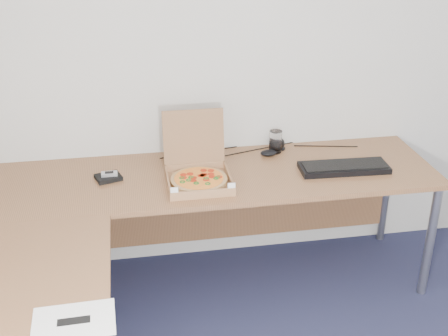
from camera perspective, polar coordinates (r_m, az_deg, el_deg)
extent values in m
cube|color=brown|center=(3.26, -1.23, -0.84)|extent=(2.50, 0.70, 0.03)
cube|color=brown|center=(2.35, -19.73, -14.29)|extent=(0.70, 1.50, 0.03)
cylinder|color=gray|center=(4.02, 15.34, -2.31)|extent=(0.05, 0.05, 0.70)
cube|color=#A06F48|center=(3.15, -2.43, -1.50)|extent=(0.34, 0.34, 0.01)
cube|color=#A06F48|center=(3.25, -2.93, 2.72)|extent=(0.34, 0.07, 0.33)
cylinder|color=tan|center=(3.14, -2.43, -1.22)|extent=(0.30, 0.30, 0.02)
cylinder|color=red|center=(3.13, -2.44, -0.98)|extent=(0.26, 0.26, 0.00)
cylinder|color=silver|center=(3.51, 4.98, 2.54)|extent=(0.08, 0.08, 0.13)
cube|color=black|center=(3.36, 11.49, 0.03)|extent=(0.50, 0.20, 0.03)
ellipsoid|color=black|center=(3.48, 4.32, 1.46)|extent=(0.11, 0.09, 0.04)
cube|color=black|center=(3.25, -11.09, -0.90)|extent=(0.16, 0.14, 0.02)
cube|color=#B2B5BA|center=(3.25, -11.00, -0.56)|extent=(0.09, 0.05, 0.02)
cube|color=white|center=(2.29, -14.30, -14.12)|extent=(0.30, 0.22, 0.00)
ellipsoid|color=black|center=(3.57, 5.25, 2.43)|extent=(0.09, 0.09, 0.08)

